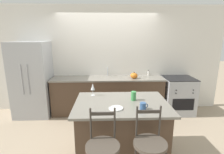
# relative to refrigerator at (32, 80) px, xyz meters

# --- Properties ---
(ground_plane) EXTENTS (18.00, 18.00, 0.00)m
(ground_plane) POSITION_rel_refrigerator_xyz_m (1.84, -0.29, -0.91)
(ground_plane) COLOR tan
(wall_back) EXTENTS (6.00, 0.07, 2.70)m
(wall_back) POSITION_rel_refrigerator_xyz_m (1.84, 0.37, 0.44)
(wall_back) COLOR silver
(wall_back) RESTS_ON ground_plane
(back_counter) EXTENTS (2.79, 0.64, 0.93)m
(back_counter) POSITION_rel_refrigerator_xyz_m (1.84, 0.07, -0.44)
(back_counter) COLOR #4C3828
(back_counter) RESTS_ON ground_plane
(sink_faucet) EXTENTS (0.02, 0.13, 0.22)m
(sink_faucet) POSITION_rel_refrigerator_xyz_m (1.84, 0.26, 0.16)
(sink_faucet) COLOR #ADAFB5
(sink_faucet) RESTS_ON back_counter
(kitchen_island) EXTENTS (1.44, 1.03, 0.95)m
(kitchen_island) POSITION_rel_refrigerator_xyz_m (2.04, -1.65, -0.43)
(kitchen_island) COLOR #4C3828
(kitchen_island) RESTS_ON ground_plane
(refrigerator) EXTENTS (0.85, 0.73, 1.82)m
(refrigerator) POSITION_rel_refrigerator_xyz_m (0.00, 0.00, 0.00)
(refrigerator) COLOR #ADAFB5
(refrigerator) RESTS_ON ground_plane
(oven_range) EXTENTS (0.73, 0.70, 0.92)m
(oven_range) POSITION_rel_refrigerator_xyz_m (3.64, 0.01, -0.45)
(oven_range) COLOR #ADAFB5
(oven_range) RESTS_ON ground_plane
(bar_stool_far) EXTENTS (0.40, 0.40, 1.14)m
(bar_stool_far) POSITION_rel_refrigerator_xyz_m (2.32, -2.37, -0.30)
(bar_stool_far) COLOR #332D28
(bar_stool_far) RESTS_ON ground_plane
(dinner_plate) EXTENTS (0.21, 0.21, 0.02)m
(dinner_plate) POSITION_rel_refrigerator_xyz_m (1.94, -1.88, 0.05)
(dinner_plate) COLOR white
(dinner_plate) RESTS_ON kitchen_island
(wine_glass) EXTENTS (0.07, 0.07, 0.21)m
(wine_glass) POSITION_rel_refrigerator_xyz_m (1.57, -1.30, 0.19)
(wine_glass) COLOR white
(wine_glass) RESTS_ON kitchen_island
(coffee_mug) EXTENTS (0.12, 0.09, 0.09)m
(coffee_mug) POSITION_rel_refrigerator_xyz_m (2.32, -1.90, 0.09)
(coffee_mug) COLOR #335689
(coffee_mug) RESTS_ON kitchen_island
(tumbler_cup) EXTENTS (0.08, 0.08, 0.14)m
(tumbler_cup) POSITION_rel_refrigerator_xyz_m (2.24, -1.56, 0.11)
(tumbler_cup) COLOR #3D934C
(tumbler_cup) RESTS_ON kitchen_island
(pumpkin_decoration) EXTENTS (0.18, 0.18, 0.16)m
(pumpkin_decoration) POSITION_rel_refrigerator_xyz_m (2.48, -0.05, 0.09)
(pumpkin_decoration) COLOR orange
(pumpkin_decoration) RESTS_ON back_counter
(soap_bottle) EXTENTS (0.05, 0.05, 0.15)m
(soap_bottle) POSITION_rel_refrigerator_xyz_m (2.92, 0.28, 0.08)
(soap_bottle) COLOR silver
(soap_bottle) RESTS_ON back_counter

